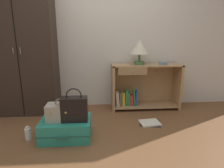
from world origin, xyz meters
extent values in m
plane|color=brown|center=(0.00, 0.00, 0.00)|extent=(9.00, 9.00, 0.00)
cube|color=silver|center=(0.00, 1.50, 1.30)|extent=(6.40, 0.10, 2.60)
cube|color=#33261E|center=(-1.21, 1.20, 1.03)|extent=(0.99, 0.45, 2.06)
cube|color=black|center=(-1.21, 0.98, 1.03)|extent=(0.01, 0.01, 1.96)
cylinder|color=gray|center=(-1.26, 0.97, 1.03)|extent=(0.01, 0.01, 0.09)
cylinder|color=gray|center=(-1.16, 0.97, 1.03)|extent=(0.01, 0.01, 0.09)
cube|color=tan|center=(0.20, 1.24, 0.39)|extent=(0.04, 0.37, 0.77)
cube|color=tan|center=(1.33, 1.24, 0.39)|extent=(0.04, 0.37, 0.77)
cube|color=tan|center=(0.77, 1.24, 0.76)|extent=(1.17, 0.37, 0.02)
cube|color=tan|center=(0.77, 1.24, 0.06)|extent=(1.09, 0.37, 0.02)
cube|color=tan|center=(0.77, 1.41, 0.39)|extent=(1.09, 0.01, 0.75)
cube|color=#9D7950|center=(0.50, 1.07, 0.69)|extent=(0.47, 0.02, 0.12)
sphere|color=#9E844C|center=(0.50, 1.05, 0.69)|extent=(0.02, 0.02, 0.02)
cube|color=beige|center=(0.28, 1.21, 0.19)|extent=(0.06, 0.12, 0.24)
cube|color=#726659|center=(0.33, 1.21, 0.18)|extent=(0.04, 0.11, 0.23)
cube|color=gold|center=(0.38, 1.21, 0.18)|extent=(0.06, 0.09, 0.23)
cube|color=green|center=(0.43, 1.21, 0.20)|extent=(0.03, 0.12, 0.28)
cube|color=green|center=(0.47, 1.21, 0.18)|extent=(0.04, 0.10, 0.22)
cube|color=red|center=(0.52, 1.21, 0.16)|extent=(0.06, 0.08, 0.19)
cube|color=green|center=(0.57, 1.21, 0.21)|extent=(0.04, 0.09, 0.30)
cube|color=#2D51B2|center=(0.60, 1.21, 0.19)|extent=(0.04, 0.12, 0.26)
cylinder|color=#4C7542|center=(0.64, 1.23, 0.80)|extent=(0.17, 0.17, 0.05)
cylinder|color=#4C7542|center=(0.64, 1.23, 0.89)|extent=(0.04, 0.04, 0.13)
cone|color=beige|center=(0.64, 1.23, 1.06)|extent=(0.30, 0.30, 0.23)
cylinder|color=slate|center=(1.04, 1.20, 0.80)|extent=(0.14, 0.14, 0.05)
cube|color=teal|center=(-0.46, 0.29, 0.12)|extent=(0.60, 0.43, 0.24)
cube|color=#235E52|center=(-0.46, 0.29, 0.12)|extent=(0.61, 0.43, 0.01)
cube|color=#235E52|center=(-0.46, 0.07, 0.12)|extent=(0.14, 0.02, 0.03)
cube|color=#A89E8E|center=(-0.51, 0.28, 0.35)|extent=(0.31, 0.20, 0.20)
torus|color=slate|center=(-0.51, 0.28, 0.47)|extent=(0.11, 0.02, 0.11)
cube|color=tan|center=(-0.60, 0.17, 0.38)|extent=(0.02, 0.01, 0.02)
cube|color=tan|center=(-0.43, 0.17, 0.38)|extent=(0.02, 0.01, 0.02)
cube|color=black|center=(-0.33, 0.25, 0.39)|extent=(0.31, 0.15, 0.30)
torus|color=black|center=(-0.33, 0.25, 0.56)|extent=(0.18, 0.01, 0.18)
cylinder|color=white|center=(-0.92, 0.28, 0.07)|extent=(0.07, 0.07, 0.15)
cylinder|color=silver|center=(-0.92, 0.28, 0.16)|extent=(0.04, 0.04, 0.02)
cube|color=white|center=(0.69, 0.61, 0.01)|extent=(0.31, 0.26, 0.02)
cube|color=black|center=(0.69, 0.61, 0.00)|extent=(0.34, 0.30, 0.01)
camera|label=1|loc=(-0.04, -1.93, 1.25)|focal=30.96mm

